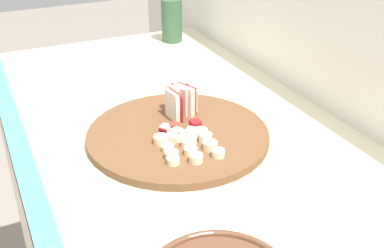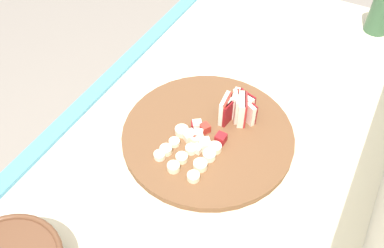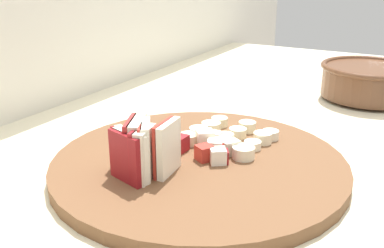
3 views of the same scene
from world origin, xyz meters
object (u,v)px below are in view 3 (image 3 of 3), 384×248
at_px(banana_slice_rows, 228,136).
at_px(cutting_board, 199,164).
at_px(apple_wedge_fan, 143,151).
at_px(apple_dice_pile, 211,146).
at_px(ceramic_bowl, 369,80).

bearing_deg(banana_slice_rows, cutting_board, 173.35).
bearing_deg(banana_slice_rows, apple_wedge_fan, 162.95).
height_order(apple_wedge_fan, apple_dice_pile, apple_wedge_fan).
height_order(apple_dice_pile, banana_slice_rows, apple_dice_pile).
height_order(apple_dice_pile, ceramic_bowl, ceramic_bowl).
relative_size(apple_dice_pile, ceramic_bowl, 0.47).
bearing_deg(apple_dice_pile, cutting_board, 164.11).
bearing_deg(cutting_board, apple_dice_pile, -15.89).
bearing_deg(apple_wedge_fan, ceramic_bowl, -18.90).
distance_m(apple_wedge_fan, ceramic_bowl, 0.52).
bearing_deg(ceramic_bowl, apple_dice_pile, 162.32).
bearing_deg(banana_slice_rows, ceramic_bowl, -19.61).
bearing_deg(apple_wedge_fan, apple_dice_pile, -24.05).
xyz_separation_m(cutting_board, apple_wedge_fan, (-0.07, 0.03, 0.04)).
xyz_separation_m(cutting_board, ceramic_bowl, (0.42, -0.13, 0.03)).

